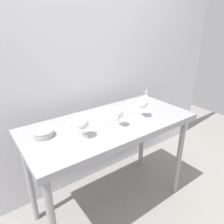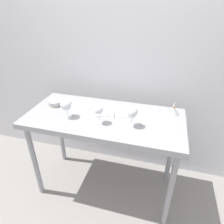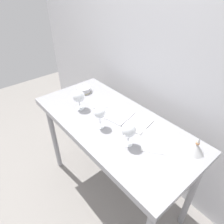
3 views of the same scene
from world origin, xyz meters
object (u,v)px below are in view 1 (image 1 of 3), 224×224
open_notebook (110,115)px  tasting_sheet_upper (137,108)px  wine_glass_near_left (82,123)px  wine_glass_near_center (119,113)px  wine_glass_near_right (142,104)px  tasting_bowl (43,133)px  tasting_sheet_lower (77,124)px  decanter_funnel (146,97)px

open_notebook → tasting_sheet_upper: (0.29, -0.03, -0.00)m
wine_glass_near_left → wine_glass_near_center: bearing=-3.3°
wine_glass_near_right → tasting_bowl: wine_glass_near_right is taller
tasting_sheet_lower → wine_glass_near_right: bearing=8.4°
wine_glass_near_center → tasting_sheet_lower: size_ratio=0.64×
open_notebook → wine_glass_near_center: bearing=-122.3°
tasting_sheet_upper → decanter_funnel: 0.26m
wine_glass_near_right → tasting_sheet_upper: bearing=59.1°
wine_glass_near_center → decanter_funnel: (0.59, 0.31, -0.08)m
open_notebook → wine_glass_near_left: bearing=-164.7°
wine_glass_near_left → tasting_sheet_lower: (0.07, 0.21, -0.11)m
open_notebook → tasting_bowl: bearing=169.5°
wine_glass_near_left → decanter_funnel: size_ratio=1.28×
decanter_funnel → tasting_sheet_lower: bearing=-174.8°
tasting_bowl → tasting_sheet_upper: bearing=-0.4°
wine_glass_near_right → open_notebook: bearing=134.9°
wine_glass_near_right → tasting_sheet_upper: 0.23m
wine_glass_near_center → wine_glass_near_left: wine_glass_near_left is taller
open_notebook → tasting_sheet_lower: bearing=165.3°
open_notebook → tasting_sheet_upper: open_notebook is taller
tasting_sheet_upper → tasting_sheet_lower: size_ratio=0.86×
wine_glass_near_right → tasting_sheet_lower: (-0.50, 0.20, -0.12)m
tasting_sheet_upper → tasting_bowl: bearing=142.9°
wine_glass_near_left → decanter_funnel: bearing=17.8°
wine_glass_near_center → wine_glass_near_right: wine_glass_near_right is taller
wine_glass_near_center → decanter_funnel: bearing=27.2°
tasting_sheet_upper → tasting_bowl: (-0.88, 0.01, 0.03)m
tasting_bowl → decanter_funnel: bearing=5.6°
tasting_bowl → decanter_funnel: (1.11, 0.11, 0.01)m
wine_glass_near_left → tasting_bowl: size_ratio=1.18×
tasting_sheet_upper → tasting_bowl: tasting_bowl is taller
wine_glass_near_right → wine_glass_near_left: bearing=-179.0°
wine_glass_near_left → tasting_sheet_upper: 0.70m
tasting_sheet_lower → tasting_bowl: size_ratio=1.83×
wine_glass_near_left → open_notebook: wine_glass_near_left is taller
wine_glass_near_right → wine_glass_near_left: 0.57m
tasting_bowl → wine_glass_near_left: bearing=-39.9°
wine_glass_near_right → wine_glass_near_left: (-0.57, -0.01, -0.01)m
decanter_funnel → wine_glass_near_center: bearing=-152.8°
wine_glass_near_left → tasting_sheet_lower: size_ratio=0.64×
wine_glass_near_left → open_notebook: bearing=27.8°
wine_glass_near_right → open_notebook: wine_glass_near_right is taller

